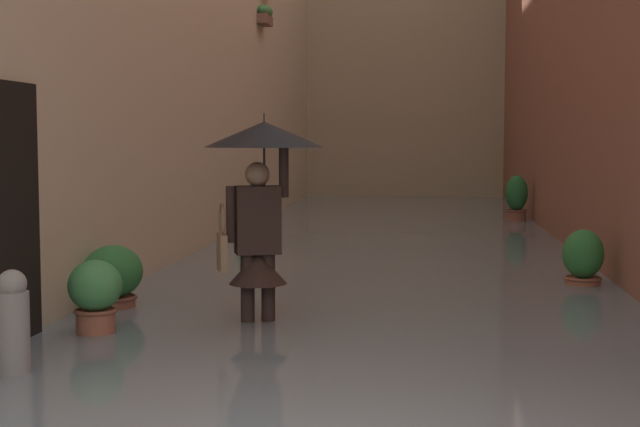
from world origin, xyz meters
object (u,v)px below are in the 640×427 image
Objects in this scene: potted_plant_near_left at (583,264)px; potted_plant_far_right at (113,282)px; potted_plant_mid_right at (255,208)px; person_wading at (261,183)px; mooring_bollard at (13,335)px; potted_plant_near_right at (95,301)px; potted_plant_mid_left at (516,202)px.

potted_plant_far_right is (4.60, 1.89, 0.01)m from potted_plant_near_left.
potted_plant_mid_right is (4.60, -5.53, 0.15)m from potted_plant_near_left.
person_wading is 8.11m from potted_plant_mid_right.
mooring_bollard is (1.35, 1.96, -0.94)m from person_wading.
potted_plant_far_right is at bearing -18.93° from person_wading.
potted_plant_near_right is 1.02× the size of potted_plant_far_right.
potted_plant_near_left is at bearing -157.71° from potted_plant_far_right.
potted_plant_near_left is 1.00× the size of potted_plant_near_right.
potted_plant_near_left is at bearing -145.18° from potted_plant_near_right.
potted_plant_near_right is at bearing 26.75° from person_wading.
potted_plant_mid_left is 1.37× the size of potted_plant_far_right.
potted_plant_near_right is 8.56m from potted_plant_mid_right.
mooring_bollard is at bearing 69.78° from potted_plant_mid_left.
mooring_bollard is (-0.15, 2.47, 0.02)m from potted_plant_far_right.
potted_plant_far_right is 0.86× the size of mooring_bollard.
potted_plant_near_right is 0.88× the size of mooring_bollard.
potted_plant_near_right is at bearing 34.82° from potted_plant_near_left.
potted_plant_near_left is at bearing 89.71° from potted_plant_mid_left.
potted_plant_mid_right reaches higher than potted_plant_near_right.
potted_plant_mid_right is 1.10× the size of mooring_bollard.
potted_plant_far_right is at bearing 89.98° from potted_plant_mid_right.
mooring_bollard is at bearing 44.40° from potted_plant_near_left.
potted_plant_mid_left is 5.18m from potted_plant_mid_right.
mooring_bollard is at bearing 93.50° from potted_plant_far_right.
potted_plant_near_left is at bearing -135.60° from mooring_bollard.
person_wading reaches higher than potted_plant_mid_left.
potted_plant_near_right is 0.80× the size of potted_plant_mid_right.
person_wading is at bearing 100.67° from potted_plant_mid_right.
person_wading is 2.56× the size of potted_plant_far_right.
potted_plant_mid_right reaches higher than potted_plant_far_right.
potted_plant_near_left is at bearing -142.30° from person_wading.
potted_plant_near_left is 4.97m from potted_plant_far_right.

